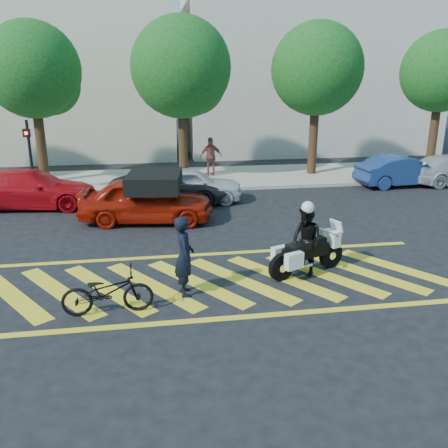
{
  "coord_description": "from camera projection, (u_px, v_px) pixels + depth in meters",
  "views": [
    {
      "loc": [
        -1.65,
        -10.81,
        5.0
      ],
      "look_at": [
        0.31,
        1.43,
        1.05
      ],
      "focal_mm": 38.0,
      "sensor_mm": 36.0,
      "label": 1
    }
  ],
  "objects": [
    {
      "name": "crosswalk",
      "position": [
        219.0,
        281.0,
        11.93
      ],
      "size": [
        12.33,
        4.0,
        0.01
      ],
      "color": "yellow",
      "rests_on": "ground"
    },
    {
      "name": "building_left",
      "position": [
        40.0,
        73.0,
        28.98
      ],
      "size": [
        16.0,
        8.0,
        10.0
      ],
      "primitive_type": "cube",
      "color": "beige",
      "rests_on": "ground"
    },
    {
      "name": "sidewalk",
      "position": [
        184.0,
        179.0,
        23.21
      ],
      "size": [
        60.0,
        5.0,
        0.15
      ],
      "primitive_type": "cube",
      "color": "#9E998E",
      "rests_on": "ground"
    },
    {
      "name": "tree_center",
      "position": [
        184.0,
        71.0,
        21.76
      ],
      "size": [
        4.6,
        4.6,
        7.56
      ],
      "color": "black",
      "rests_on": "ground"
    },
    {
      "name": "police_motorcycle",
      "position": [
        306.0,
        253.0,
        12.22
      ],
      "size": [
        2.25,
        1.24,
        1.05
      ],
      "rotation": [
        0.0,
        0.0,
        0.38
      ],
      "color": "black",
      "rests_on": "ground"
    },
    {
      "name": "officer_bike",
      "position": [
        184.0,
        256.0,
        10.97
      ],
      "size": [
        0.48,
        0.71,
        1.92
      ],
      "primitive_type": "imported",
      "rotation": [
        0.0,
        0.0,
        1.6
      ],
      "color": "black",
      "rests_on": "ground"
    },
    {
      "name": "bicycle",
      "position": [
        108.0,
        292.0,
        10.2
      ],
      "size": [
        1.98,
        0.76,
        1.03
      ],
      "primitive_type": "imported",
      "rotation": [
        0.0,
        0.0,
        1.61
      ],
      "color": "black",
      "rests_on": "ground"
    },
    {
      "name": "ground",
      "position": [
        221.0,
        281.0,
        11.94
      ],
      "size": [
        90.0,
        90.0,
        0.0
      ],
      "primitive_type": "plane",
      "color": "black",
      "rests_on": "ground"
    },
    {
      "name": "building_right",
      "position": [
        307.0,
        65.0,
        31.38
      ],
      "size": [
        16.0,
        8.0,
        11.0
      ],
      "primitive_type": "cube",
      "color": "beige",
      "rests_on": "ground"
    },
    {
      "name": "parked_mid_left",
      "position": [
        169.0,
        187.0,
        18.94
      ],
      "size": [
        4.93,
        2.63,
        1.32
      ],
      "primitive_type": "imported",
      "rotation": [
        0.0,
        0.0,
        1.47
      ],
      "color": "black",
      "rests_on": "ground"
    },
    {
      "name": "tree_far_right",
      "position": [
        443.0,
        75.0,
        23.76
      ],
      "size": [
        4.0,
        4.0,
        7.1
      ],
      "color": "black",
      "rests_on": "ground"
    },
    {
      "name": "pedestrian_right",
      "position": [
        211.0,
        157.0,
        23.3
      ],
      "size": [
        1.14,
        0.54,
        1.89
      ],
      "primitive_type": "imported",
      "rotation": [
        0.0,
        0.0,
        3.22
      ],
      "color": "brown",
      "rests_on": "sidewalk"
    },
    {
      "name": "parked_mid_right",
      "position": [
        189.0,
        185.0,
        19.04
      ],
      "size": [
        4.29,
        1.8,
        1.45
      ],
      "primitive_type": "imported",
      "rotation": [
        0.0,
        0.0,
        1.55
      ],
      "color": "silver",
      "rests_on": "ground"
    },
    {
      "name": "parked_right",
      "position": [
        402.0,
        171.0,
        21.86
      ],
      "size": [
        4.39,
        1.81,
        1.41
      ],
      "primitive_type": "imported",
      "rotation": [
        0.0,
        0.0,
        1.65
      ],
      "color": "navy",
      "rests_on": "ground"
    },
    {
      "name": "tree_right",
      "position": [
        319.0,
        72.0,
        22.75
      ],
      "size": [
        4.4,
        4.4,
        7.41
      ],
      "color": "black",
      "rests_on": "ground"
    },
    {
      "name": "tree_left",
      "position": [
        36.0,
        74.0,
        20.82
      ],
      "size": [
        4.2,
        4.2,
        7.26
      ],
      "color": "black",
      "rests_on": "ground"
    },
    {
      "name": "signal_pole",
      "position": [
        30.0,
        152.0,
        19.54
      ],
      "size": [
        0.28,
        0.43,
        3.2
      ],
      "color": "black",
      "rests_on": "ground"
    },
    {
      "name": "officer_moto",
      "position": [
        306.0,
        241.0,
        12.13
      ],
      "size": [
        0.96,
        1.07,
        1.81
      ],
      "primitive_type": "imported",
      "rotation": [
        0.0,
        0.0,
        -1.19
      ],
      "color": "black",
      "rests_on": "ground"
    },
    {
      "name": "parked_left",
      "position": [
        32.0,
        189.0,
        18.33
      ],
      "size": [
        5.22,
        2.57,
        1.46
      ],
      "primitive_type": "imported",
      "rotation": [
        0.0,
        0.0,
        1.46
      ],
      "color": "#B60B12",
      "rests_on": "ground"
    },
    {
      "name": "red_convertible",
      "position": [
        146.0,
        200.0,
        16.51
      ],
      "size": [
        4.83,
        2.47,
        1.57
      ],
      "primitive_type": "imported",
      "rotation": [
        0.0,
        0.0,
        1.43
      ],
      "color": "#981507",
      "rests_on": "ground"
    }
  ]
}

